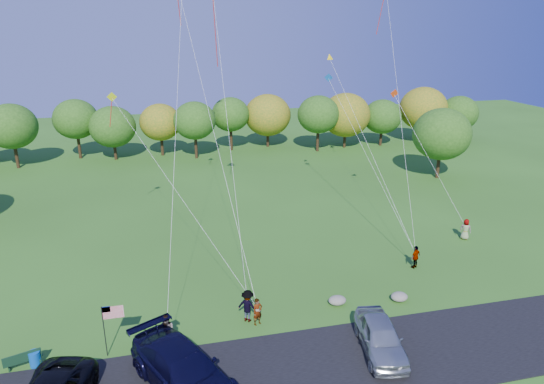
# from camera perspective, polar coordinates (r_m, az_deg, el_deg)

# --- Properties ---
(ground) EXTENTS (140.00, 140.00, 0.00)m
(ground) POSITION_cam_1_polar(r_m,az_deg,el_deg) (27.42, -1.08, -15.39)
(ground) COLOR #2C5919
(ground) RESTS_ON ground
(asphalt_lane) EXTENTS (44.00, 6.00, 0.06)m
(asphalt_lane) POSITION_cam_1_polar(r_m,az_deg,el_deg) (24.29, 1.10, -20.53)
(asphalt_lane) COLOR black
(asphalt_lane) RESTS_ON ground
(treeline) EXTENTS (76.20, 28.28, 8.46)m
(treeline) POSITION_cam_1_polar(r_m,az_deg,el_deg) (60.04, -7.96, 8.59)
(treeline) COLOR #3B2815
(treeline) RESTS_ON ground
(minivan_navy) EXTENTS (5.35, 7.01, 1.89)m
(minivan_navy) POSITION_cam_1_polar(r_m,az_deg,el_deg) (23.27, -10.41, -19.87)
(minivan_navy) COLOR black
(minivan_navy) RESTS_ON asphalt_lane
(minivan_silver) EXTENTS (2.66, 4.97, 1.61)m
(minivan_silver) POSITION_cam_1_polar(r_m,az_deg,el_deg) (25.65, 12.63, -16.30)
(minivan_silver) COLOR #A0A7AB
(minivan_silver) RESTS_ON asphalt_lane
(flyer_a) EXTENTS (0.67, 0.57, 1.56)m
(flyer_a) POSITION_cam_1_polar(r_m,az_deg,el_deg) (27.09, -1.72, -13.88)
(flyer_a) COLOR #4C4C59
(flyer_a) RESTS_ON ground
(flyer_b) EXTENTS (1.14, 1.13, 1.86)m
(flyer_b) POSITION_cam_1_polar(r_m,az_deg,el_deg) (25.81, -12.28, -15.83)
(flyer_b) COLOR #4C4C59
(flyer_b) RESTS_ON ground
(flyer_c) EXTENTS (1.38, 1.28, 1.87)m
(flyer_c) POSITION_cam_1_polar(r_m,az_deg,el_deg) (27.30, -2.88, -13.23)
(flyer_c) COLOR #4C4C59
(flyer_c) RESTS_ON ground
(flyer_d) EXTENTS (1.01, 0.79, 1.61)m
(flyer_d) POSITION_cam_1_polar(r_m,az_deg,el_deg) (34.12, 16.54, -7.33)
(flyer_d) COLOR #4C4C59
(flyer_d) RESTS_ON ground
(flyer_e) EXTENTS (0.94, 0.90, 1.62)m
(flyer_e) POSITION_cam_1_polar(r_m,az_deg,el_deg) (39.73, 21.81, -4.10)
(flyer_e) COLOR #4C4C59
(flyer_e) RESTS_ON ground
(park_bench) EXTENTS (1.63, 0.77, 0.93)m
(park_bench) POSITION_cam_1_polar(r_m,az_deg,el_deg) (26.99, -27.23, -17.16)
(park_bench) COLOR #12311C
(park_bench) RESTS_ON ground
(trash_barrel) EXTENTS (0.53, 0.53, 0.80)m
(trash_barrel) POSITION_cam_1_polar(r_m,az_deg,el_deg) (27.00, -26.11, -17.21)
(trash_barrel) COLOR #0B50B1
(trash_barrel) RESTS_ON ground
(flag_assembly) EXTENTS (1.03, 0.67, 2.79)m
(flag_assembly) POSITION_cam_1_polar(r_m,az_deg,el_deg) (25.41, -18.57, -13.86)
(flag_assembly) COLOR black
(flag_assembly) RESTS_ON ground
(boulder_near) EXTENTS (1.06, 0.83, 0.53)m
(boulder_near) POSITION_cam_1_polar(r_m,az_deg,el_deg) (29.27, 7.68, -12.52)
(boulder_near) COLOR gray
(boulder_near) RESTS_ON ground
(boulder_far) EXTENTS (1.01, 0.84, 0.53)m
(boulder_far) POSITION_cam_1_polar(r_m,az_deg,el_deg) (30.31, 14.74, -11.83)
(boulder_far) COLOR gray
(boulder_far) RESTS_ON ground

